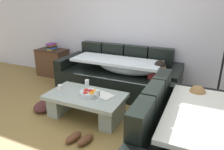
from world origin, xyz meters
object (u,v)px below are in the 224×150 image
Objects in this scene: wine_glass_near_right at (98,94)px; book_stack_on_cabinet at (52,46)px; couch_near_window at (183,138)px; wine_glass_near_left at (60,88)px; wine_glass_far_back at (87,83)px; floor_lamp at (223,44)px; pair_of_shoes at (79,139)px; coffee_table at (86,103)px; side_cabinet at (53,62)px; crumpled_garment at (44,106)px; couch_along_wall at (120,76)px; fruit_bowl at (89,93)px; open_magazine at (104,95)px.

wine_glass_near_right is 2.46m from book_stack_on_cabinet.
couch_near_window is 10.54× the size of wine_glass_near_left.
book_stack_on_cabinet reaches higher than wine_glass_near_right.
wine_glass_far_back is at bearing 53.23° from wine_glass_near_left.
floor_lamp is (2.15, 1.22, 0.62)m from wine_glass_near_left.
pair_of_shoes is (1.96, -1.92, -0.67)m from book_stack_on_cabinet.
floor_lamp is (1.81, 1.05, 0.88)m from coffee_table.
coffee_table is at bearing 112.60° from pair_of_shoes.
side_cabinet is 3.01× the size of book_stack_on_cabinet.
side_cabinet is (-3.23, 1.76, -0.01)m from couch_near_window.
wine_glass_far_back is at bearing -155.21° from floor_lamp.
coffee_table is at bearing 7.74° from crumpled_garment.
couch_along_wall reaches higher than side_cabinet.
couch_along_wall is 1.24m from wine_glass_near_right.
couch_near_window is 1.27m from wine_glass_near_right.
couch_along_wall is 14.31× the size of wine_glass_far_back.
couch_near_window is at bearing -7.92° from wine_glass_near_left.
crumpled_garment is at bearing 154.55° from pair_of_shoes.
wine_glass_near_right is 0.48× the size of pair_of_shoes.
wine_glass_near_left is 2.54m from floor_lamp.
side_cabinet is at bearing 175.37° from floor_lamp.
coffee_table is 0.20m from fruit_bowl.
fruit_bowl is at bearing -36.64° from side_cabinet.
couch_near_window is at bearing 7.57° from pair_of_shoes.
fruit_bowl is at bearing 21.16° from wine_glass_near_left.
side_cabinet is (-1.40, 1.51, -0.17)m from wine_glass_near_left.
crumpled_garment is (-1.04, 0.00, -0.44)m from wine_glass_near_right.
side_cabinet reaches higher than wine_glass_far_back.
floor_lamp is 2.51m from pair_of_shoes.
pair_of_shoes is (-1.25, -0.17, -0.29)m from couch_near_window.
floor_lamp is at bearing 24.79° from wine_glass_far_back.
book_stack_on_cabinet is (-1.64, 1.15, 0.22)m from wine_glass_far_back.
wine_glass_far_back is 0.38m from open_magazine.
coffee_table is at bearing 26.48° from wine_glass_near_left.
coffee_table is (-1.49, 0.42, -0.10)m from couch_near_window.
couch_along_wall is at bearing 70.80° from wine_glass_near_left.
wine_glass_near_left is (-0.41, -0.16, 0.07)m from fruit_bowl.
coffee_table is 7.23× the size of wine_glass_far_back.
wine_glass_far_back is 2.01m from book_stack_on_cabinet.
couch_along_wall is 8.48× the size of open_magazine.
couch_along_wall reaches higher than wine_glass_near_right.
couch_along_wall is at bearing 88.25° from fruit_bowl.
wine_glass_far_back is 0.48× the size of pair_of_shoes.
couch_near_window is 3.68m from book_stack_on_cabinet.
fruit_bowl reaches higher than pair_of_shoes.
couch_near_window is 1.86m from wine_glass_near_left.
wine_glass_near_right is (0.20, -0.10, 0.07)m from fruit_bowl.
floor_lamp is (1.53, 0.97, 0.73)m from open_magazine.
side_cabinet is (-1.66, 1.16, -0.17)m from wine_glass_far_back.
couch_along_wall reaches higher than book_stack_on_cabinet.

